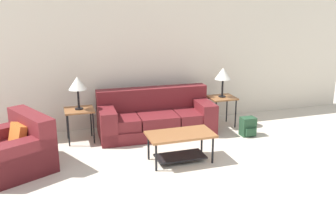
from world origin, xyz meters
TOP-DOWN VIEW (x-y plane):
  - wall_back at (0.00, 4.66)m, footprint 8.99×0.06m
  - couch at (-0.08, 4.00)m, footprint 2.11×0.94m
  - armchair at (-2.45, 3.19)m, footprint 1.30×1.37m
  - coffee_table at (-0.06, 2.70)m, footprint 1.01×0.55m
  - side_table_left at (-1.43, 4.04)m, footprint 0.50×0.46m
  - side_table_right at (1.28, 4.04)m, footprint 0.50×0.46m
  - table_lamp_left at (-1.43, 4.04)m, footprint 0.31×0.31m
  - table_lamp_right at (1.28, 4.04)m, footprint 0.31×0.31m
  - backpack at (1.50, 3.38)m, footprint 0.26×0.27m

SIDE VIEW (x-z plane):
  - backpack at x=1.50m, z-range 0.00..0.34m
  - armchair at x=-2.45m, z-range -0.11..0.69m
  - couch at x=-0.08m, z-range -0.11..0.71m
  - coffee_table at x=-0.06m, z-range 0.11..0.56m
  - side_table_left at x=-1.43m, z-range 0.22..0.81m
  - side_table_right at x=1.28m, z-range 0.22..0.81m
  - table_lamp_left at x=-1.43m, z-range 0.75..1.32m
  - table_lamp_right at x=1.28m, z-range 0.75..1.32m
  - wall_back at x=0.00m, z-range 0.00..2.60m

